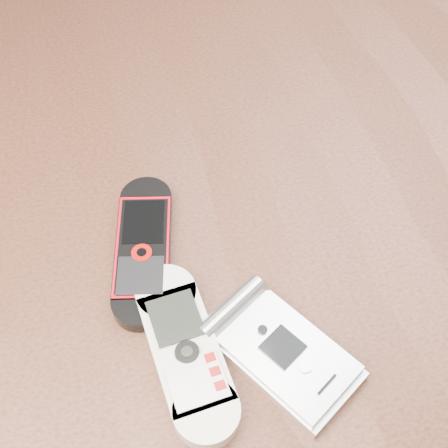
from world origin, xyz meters
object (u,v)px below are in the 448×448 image
(nokia_black_red, at_px, (143,249))
(motorola_razr, at_px, (285,354))
(table, at_px, (219,295))
(nokia_white, at_px, (185,350))

(nokia_black_red, xyz_separation_m, motorola_razr, (0.08, -0.12, 0.00))
(table, distance_m, nokia_white, 0.16)
(nokia_black_red, relative_size, motorola_razr, 1.21)
(table, height_order, motorola_razr, motorola_razr)
(table, xyz_separation_m, nokia_white, (-0.05, -0.10, 0.11))
(table, distance_m, nokia_black_red, 0.13)
(motorola_razr, bearing_deg, nokia_white, 131.01)
(nokia_white, relative_size, motorola_razr, 1.22)
(nokia_white, height_order, nokia_black_red, nokia_white)
(table, height_order, nokia_white, nokia_white)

